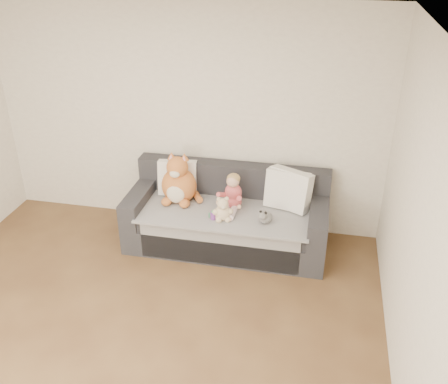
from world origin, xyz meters
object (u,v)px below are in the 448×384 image
sofa (227,219)px  teddy_bear (223,211)px  toddler (232,195)px  plush_cat (179,183)px  sippy_cup (213,214)px

sofa → teddy_bear: bearing=-88.3°
toddler → plush_cat: size_ratio=0.70×
plush_cat → sippy_cup: 0.59m
toddler → plush_cat: bearing=-175.9°
sofa → plush_cat: bearing=178.2°
toddler → plush_cat: (-0.62, 0.06, 0.05)m
sofa → sippy_cup: bearing=-106.6°
toddler → teddy_bear: (-0.05, -0.25, -0.06)m
sofa → toddler: (0.06, -0.04, 0.34)m
sofa → plush_cat: (-0.56, 0.02, 0.38)m
toddler → sippy_cup: (-0.15, -0.26, -0.11)m
plush_cat → sippy_cup: size_ratio=5.25×
sofa → teddy_bear: (0.01, -0.30, 0.27)m
sofa → teddy_bear: size_ratio=7.97×
toddler → plush_cat: 0.62m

